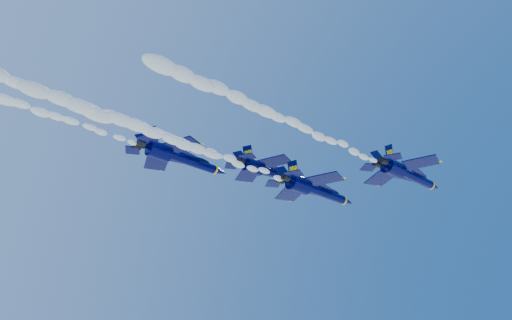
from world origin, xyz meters
TOP-DOWN VIEW (x-y plane):
  - jet_lead at (15.45, -13.99)m, footprint 17.40×14.27m
  - smoke_trail_jet_lead at (-12.46, -13.99)m, footprint 40.96×1.94m
  - jet_second at (5.99, -1.53)m, footprint 18.16×14.90m
  - smoke_trail_jet_second at (-22.25, -1.53)m, footprint 40.96×2.02m
  - jet_third at (1.85, 5.82)m, footprint 16.79×13.77m
  - smoke_trail_jet_third at (-25.81, 5.82)m, footprint 40.96×1.87m
  - jet_fourth at (-12.95, 12.98)m, footprint 18.93×15.53m
  - smoke_trail_jet_fourth at (-41.52, 12.98)m, footprint 40.96×2.11m

SIDE VIEW (x-z plane):
  - smoke_trail_jet_second at x=-22.25m, z-range 149.05..150.87m
  - jet_second at x=5.99m, z-range 147.00..153.75m
  - smoke_trail_jet_lead at x=-12.46m, z-range 150.48..152.22m
  - jet_lead at x=15.45m, z-range 148.53..154.99m
  - smoke_trail_jet_third at x=-25.81m, z-range 154.05..155.73m
  - jet_third at x=1.85m, z-range 152.17..158.41m
  - smoke_trail_jet_fourth at x=-41.52m, z-range 154.77..156.67m
  - jet_fourth at x=-12.95m, z-range 152.62..159.66m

